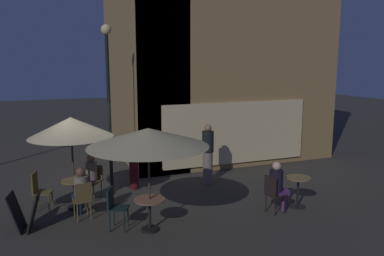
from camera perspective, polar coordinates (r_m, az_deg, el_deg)
ground_plane at (r=10.79m, az=-13.46°, el=-10.17°), size 60.00×60.00×0.00m
cafe_building at (r=14.26m, az=0.03°, el=13.81°), size 7.58×6.16×9.28m
street_lamp_near_corner at (r=11.13m, az=-12.39°, el=6.55°), size 0.29×0.29×4.67m
menu_sandwich_board at (r=9.24m, az=-23.59°, el=-11.33°), size 0.72×0.65×0.84m
cafe_table_0 at (r=8.52m, az=-6.32°, el=-11.83°), size 0.67×0.67×0.72m
cafe_table_1 at (r=10.13m, az=-17.13°, el=-8.72°), size 0.62×0.62×0.73m
cafe_table_2 at (r=10.12m, az=15.51°, el=-8.46°), size 0.63×0.63×0.78m
patio_umbrella_0 at (r=8.08m, az=-6.53°, el=-1.44°), size 2.58×2.58×2.27m
patio_umbrella_1 at (r=9.76m, az=-17.59°, el=0.06°), size 2.04×2.04×2.32m
cafe_chair_0 at (r=8.67m, az=-11.45°, el=-11.10°), size 0.54×0.54×0.94m
cafe_chair_1 at (r=10.72m, az=-14.42°, el=-7.21°), size 0.61×0.61×0.90m
cafe_chair_2 at (r=10.32m, az=-21.88°, el=-8.29°), size 0.51×0.51×0.95m
cafe_chair_3 at (r=9.33m, az=-15.95°, el=-9.94°), size 0.44×0.44×0.91m
cafe_chair_4 at (r=9.54m, az=11.96°, el=-9.21°), size 0.46×0.46×0.95m
patron_seated_0 at (r=10.57m, az=-14.92°, el=-6.68°), size 0.48×0.49×1.24m
patron_seated_1 at (r=9.40m, az=-16.20°, el=-8.77°), size 0.38×0.53×1.24m
patron_seated_2 at (r=9.58m, az=12.63°, el=-8.15°), size 0.53×0.38×1.28m
patron_standing_3 at (r=11.16m, az=-8.68°, el=-4.81°), size 0.31×0.31×1.66m
patron_standing_4 at (r=11.56m, az=2.37°, el=-3.83°), size 0.35×0.35×1.81m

